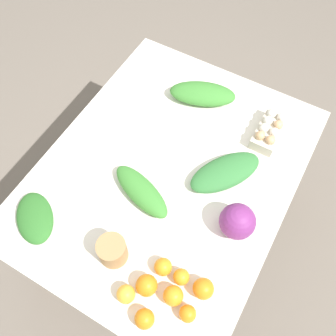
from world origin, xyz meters
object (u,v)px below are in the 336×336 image
at_px(cabbage_purple, 237,221).
at_px(orange_1, 203,289).
at_px(orange_7, 163,267).
at_px(egg_carton, 270,130).
at_px(orange_2, 181,277).
at_px(orange_5, 173,296).
at_px(greens_bunch_beet_tops, 35,218).
at_px(orange_0, 147,285).
at_px(orange_6, 188,314).
at_px(orange_3, 126,294).
at_px(greens_bunch_scallion, 141,191).
at_px(paper_bag, 113,251).
at_px(greens_bunch_chard, 225,172).
at_px(orange_4, 145,319).
at_px(greens_bunch_kale, 203,94).

bearing_deg(cabbage_purple, orange_1, 179.95).
bearing_deg(orange_7, orange_1, -89.05).
distance_m(egg_carton, orange_7, 0.81).
bearing_deg(orange_2, orange_5, -174.25).
distance_m(greens_bunch_beet_tops, orange_1, 0.74).
distance_m(egg_carton, orange_0, 0.90).
bearing_deg(orange_6, orange_3, 103.17).
relative_size(cabbage_purple, orange_7, 2.10).
relative_size(egg_carton, greens_bunch_scallion, 0.73).
distance_m(paper_bag, greens_bunch_beet_tops, 0.37).
xyz_separation_m(cabbage_purple, orange_5, (-0.37, 0.09, -0.04)).
xyz_separation_m(greens_bunch_beet_tops, orange_7, (0.09, -0.56, 0.00)).
bearing_deg(egg_carton, orange_7, 171.48).
height_order(greens_bunch_beet_tops, orange_5, orange_5).
height_order(paper_bag, greens_bunch_chard, paper_bag).
relative_size(paper_bag, greens_bunch_scallion, 0.37).
bearing_deg(orange_4, greens_bunch_kale, 15.99).
bearing_deg(greens_bunch_scallion, egg_carton, -32.12).
xyz_separation_m(egg_carton, greens_bunch_beet_tops, (-0.89, 0.68, -0.01)).
height_order(greens_bunch_kale, orange_2, greens_bunch_kale).
height_order(orange_0, orange_2, orange_0).
height_order(orange_2, orange_4, orange_4).
relative_size(orange_1, orange_2, 1.26).
relative_size(greens_bunch_kale, orange_4, 4.42).
bearing_deg(egg_carton, orange_4, 175.10).
bearing_deg(egg_carton, orange_6, -177.38).
height_order(orange_5, orange_7, orange_5).
xyz_separation_m(greens_bunch_beet_tops, orange_5, (0.01, -0.65, 0.01)).
bearing_deg(orange_3, paper_bag, 50.05).
bearing_deg(greens_bunch_beet_tops, orange_6, -91.30).
relative_size(greens_bunch_chard, orange_3, 4.78).
distance_m(paper_bag, orange_1, 0.37).
relative_size(orange_1, orange_3, 1.14).
xyz_separation_m(greens_bunch_scallion, orange_7, (-0.23, -0.24, -0.00)).
bearing_deg(orange_6, greens_bunch_kale, 24.14).
bearing_deg(orange_6, orange_1, -5.25).
height_order(greens_bunch_beet_tops, orange_4, orange_4).
xyz_separation_m(cabbage_purple, greens_bunch_kale, (0.55, 0.43, -0.03)).
bearing_deg(greens_bunch_beet_tops, orange_0, -90.64).
bearing_deg(orange_4, orange_2, -12.25).
height_order(greens_bunch_scallion, orange_2, greens_bunch_scallion).
relative_size(greens_bunch_scallion, orange_6, 4.95).
height_order(greens_bunch_chard, orange_5, orange_5).
distance_m(egg_carton, orange_2, 0.80).
relative_size(greens_bunch_chard, greens_bunch_beet_tops, 1.42).
distance_m(cabbage_purple, greens_bunch_chard, 0.25).
bearing_deg(greens_bunch_beet_tops, egg_carton, -37.30).
xyz_separation_m(orange_5, orange_6, (-0.03, -0.08, -0.01)).
bearing_deg(orange_0, orange_7, -11.09).
height_order(cabbage_purple, greens_bunch_beet_tops, cabbage_purple).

